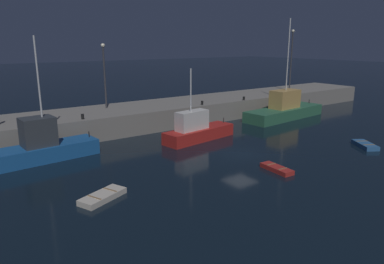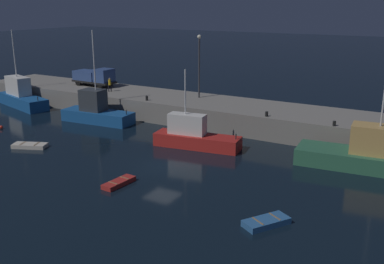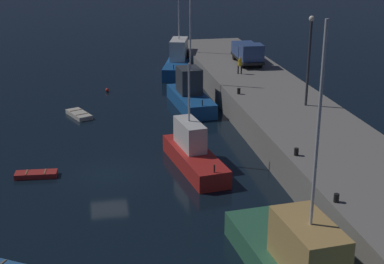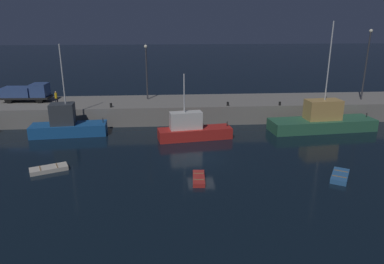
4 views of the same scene
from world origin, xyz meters
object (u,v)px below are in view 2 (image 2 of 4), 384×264
at_px(dinghy_red_small, 119,183).
at_px(utility_truck, 95,77).
at_px(fishing_boat_white, 22,96).
at_px(mooring_buoy_mid, 1,127).
at_px(dockworker, 110,84).
at_px(bollard_central, 147,98).
at_px(rowboat_white_mid, 266,222).
at_px(dinghy_orange_near, 30,146).
at_px(bollard_east, 334,123).
at_px(bollard_west, 267,114).
at_px(lamp_post_west, 199,61).
at_px(fishing_trawler_red, 194,136).
at_px(fishing_boat_orange, 96,111).
at_px(fishing_boat_blue, 376,156).

height_order(dinghy_red_small, utility_truck, utility_truck).
xyz_separation_m(fishing_boat_white, mooring_buoy_mid, (6.78, -8.42, -1.13)).
xyz_separation_m(dockworker, bollard_central, (6.92, -1.98, -0.70)).
xyz_separation_m(rowboat_white_mid, dockworker, (-27.53, 18.66, 3.04)).
relative_size(dinghy_orange_near, rowboat_white_mid, 1.08).
relative_size(dinghy_orange_near, dinghy_red_small, 1.19).
bearing_deg(fishing_boat_white, utility_truck, 41.92).
xyz_separation_m(dinghy_red_small, bollard_east, (11.42, 15.75, 2.35)).
distance_m(utility_truck, bollard_west, 25.53).
distance_m(rowboat_white_mid, bollard_central, 26.62).
distance_m(fishing_boat_white, bollard_central, 18.05).
xyz_separation_m(bollard_west, bollard_east, (6.40, -0.28, -0.01)).
distance_m(lamp_post_west, bollard_east, 17.50).
height_order(fishing_trawler_red, bollard_east, fishing_trawler_red).
bearing_deg(dinghy_orange_near, mooring_buoy_mid, 159.68).
bearing_deg(bollard_east, dinghy_red_small, -125.94).
distance_m(fishing_boat_white, dockworker, 11.88).
distance_m(rowboat_white_mid, bollard_west, 17.85).
distance_m(dinghy_orange_near, bollard_east, 27.39).
bearing_deg(fishing_boat_white, mooring_buoy_mid, -51.16).
relative_size(fishing_trawler_red, dockworker, 4.89).
bearing_deg(utility_truck, bollard_west, -9.35).
height_order(fishing_boat_orange, lamp_post_west, fishing_boat_orange).
relative_size(fishing_boat_white, lamp_post_west, 1.35).
relative_size(fishing_boat_blue, fishing_boat_white, 1.32).
xyz_separation_m(fishing_boat_blue, bollard_central, (-24.64, 3.64, 1.41)).
distance_m(fishing_boat_orange, dockworker, 6.23).
height_order(fishing_boat_blue, lamp_post_west, fishing_boat_blue).
relative_size(lamp_post_west, dockworker, 4.22).
relative_size(lamp_post_west, bollard_east, 15.58).
relative_size(fishing_trawler_red, dinghy_orange_near, 2.48).
distance_m(mooring_buoy_mid, lamp_post_west, 22.27).
bearing_deg(dinghy_orange_near, fishing_boat_blue, 19.16).
xyz_separation_m(lamp_post_west, dockworker, (-11.09, -2.36, -3.21)).
distance_m(mooring_buoy_mid, dockworker, 13.61).
relative_size(dinghy_orange_near, utility_truck, 0.54).
bearing_deg(fishing_boat_white, bollard_west, 3.54).
bearing_deg(utility_truck, fishing_boat_blue, -11.98).
height_order(dockworker, bollard_central, dockworker).
bearing_deg(fishing_boat_blue, utility_truck, 168.02).
height_order(fishing_boat_blue, dinghy_orange_near, fishing_boat_blue).
relative_size(dinghy_red_small, bollard_central, 5.54).
xyz_separation_m(dinghy_orange_near, dinghy_red_small, (12.61, -2.82, -0.01)).
height_order(mooring_buoy_mid, dockworker, dockworker).
distance_m(rowboat_white_mid, dinghy_red_small, 11.52).
bearing_deg(dockworker, dinghy_orange_near, -77.50).
relative_size(fishing_boat_white, bollard_east, 21.06).
bearing_deg(dockworker, bollard_west, -5.96).
xyz_separation_m(fishing_boat_white, lamp_post_west, (22.05, 6.53, 5.13)).
bearing_deg(fishing_trawler_red, fishing_boat_white, 172.59).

